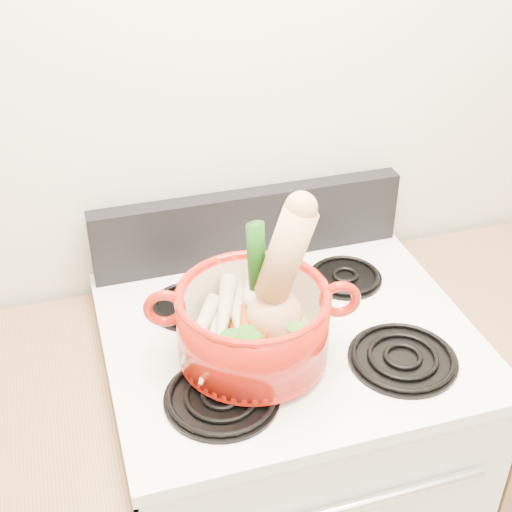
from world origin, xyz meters
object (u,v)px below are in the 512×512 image
object	(u,v)px
stove_body	(284,480)
dutch_oven	(253,324)
squash	(275,276)
leek	(257,278)

from	to	relation	value
stove_body	dutch_oven	xyz separation A→B (m)	(-0.10, -0.07, 0.58)
dutch_oven	squash	distance (m)	0.11
stove_body	dutch_oven	world-z (taller)	dutch_oven
dutch_oven	leek	distance (m)	0.09
stove_body	squash	bearing A→B (deg)	-131.49
dutch_oven	leek	bearing A→B (deg)	73.45
stove_body	leek	xyz separation A→B (m)	(-0.08, -0.03, 0.67)
stove_body	leek	size ratio (longest dim) A/B	3.58
squash	leek	size ratio (longest dim) A/B	1.14
dutch_oven	leek	world-z (taller)	leek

